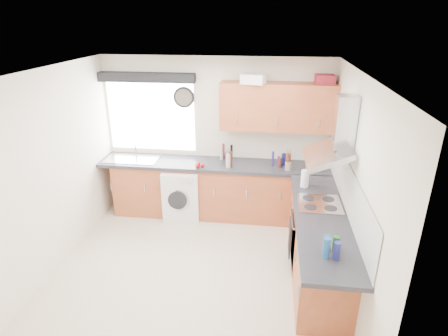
# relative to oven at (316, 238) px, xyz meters

# --- Properties ---
(ground_plane) EXTENTS (3.60, 3.60, 0.00)m
(ground_plane) POSITION_rel_oven_xyz_m (-1.50, -0.30, -0.42)
(ground_plane) COLOR beige
(ceiling) EXTENTS (3.60, 3.60, 0.02)m
(ceiling) POSITION_rel_oven_xyz_m (-1.50, -0.30, 2.08)
(ceiling) COLOR white
(ceiling) RESTS_ON wall_back
(wall_back) EXTENTS (3.60, 0.02, 2.50)m
(wall_back) POSITION_rel_oven_xyz_m (-1.50, 1.50, 0.82)
(wall_back) COLOR silver
(wall_back) RESTS_ON ground_plane
(wall_front) EXTENTS (3.60, 0.02, 2.50)m
(wall_front) POSITION_rel_oven_xyz_m (-1.50, -2.10, 0.82)
(wall_front) COLOR silver
(wall_front) RESTS_ON ground_plane
(wall_left) EXTENTS (0.02, 3.60, 2.50)m
(wall_left) POSITION_rel_oven_xyz_m (-3.30, -0.30, 0.82)
(wall_left) COLOR silver
(wall_left) RESTS_ON ground_plane
(wall_right) EXTENTS (0.02, 3.60, 2.50)m
(wall_right) POSITION_rel_oven_xyz_m (0.30, -0.30, 0.82)
(wall_right) COLOR silver
(wall_right) RESTS_ON ground_plane
(window) EXTENTS (1.40, 0.02, 1.10)m
(window) POSITION_rel_oven_xyz_m (-2.55, 1.49, 1.12)
(window) COLOR white
(window) RESTS_ON wall_back
(window_blind) EXTENTS (1.50, 0.18, 0.14)m
(window_blind) POSITION_rel_oven_xyz_m (-2.55, 1.40, 1.76)
(window_blind) COLOR black
(window_blind) RESTS_ON wall_back
(splashback) EXTENTS (0.01, 3.00, 0.54)m
(splashback) POSITION_rel_oven_xyz_m (0.29, 0.00, 0.75)
(splashback) COLOR white
(splashback) RESTS_ON wall_right
(base_cab_back) EXTENTS (3.00, 0.58, 0.86)m
(base_cab_back) POSITION_rel_oven_xyz_m (-1.60, 1.21, 0.01)
(base_cab_back) COLOR brown
(base_cab_back) RESTS_ON ground_plane
(base_cab_corner) EXTENTS (0.60, 0.60, 0.86)m
(base_cab_corner) POSITION_rel_oven_xyz_m (0.00, 1.20, 0.01)
(base_cab_corner) COLOR brown
(base_cab_corner) RESTS_ON ground_plane
(base_cab_right) EXTENTS (0.58, 2.10, 0.86)m
(base_cab_right) POSITION_rel_oven_xyz_m (0.01, -0.15, 0.01)
(base_cab_right) COLOR brown
(base_cab_right) RESTS_ON ground_plane
(worktop_back) EXTENTS (3.60, 0.62, 0.05)m
(worktop_back) POSITION_rel_oven_xyz_m (-1.50, 1.20, 0.46)
(worktop_back) COLOR #232328
(worktop_back) RESTS_ON base_cab_back
(worktop_right) EXTENTS (0.62, 2.42, 0.05)m
(worktop_right) POSITION_rel_oven_xyz_m (0.00, -0.30, 0.46)
(worktop_right) COLOR #232328
(worktop_right) RESTS_ON base_cab_right
(sink) EXTENTS (0.84, 0.46, 0.10)m
(sink) POSITION_rel_oven_xyz_m (-2.83, 1.20, 0.52)
(sink) COLOR #ACAFB6
(sink) RESTS_ON worktop_back
(oven) EXTENTS (0.56, 0.58, 0.85)m
(oven) POSITION_rel_oven_xyz_m (0.00, 0.00, 0.00)
(oven) COLOR black
(oven) RESTS_ON ground_plane
(hob_plate) EXTENTS (0.52, 0.52, 0.01)m
(hob_plate) POSITION_rel_oven_xyz_m (0.00, 0.00, 0.49)
(hob_plate) COLOR #ACAFB6
(hob_plate) RESTS_ON worktop_right
(extractor_hood) EXTENTS (0.52, 0.78, 0.66)m
(extractor_hood) POSITION_rel_oven_xyz_m (0.10, -0.00, 1.34)
(extractor_hood) COLOR #ACAFB6
(extractor_hood) RESTS_ON wall_right
(upper_cabinets) EXTENTS (1.70, 0.35, 0.70)m
(upper_cabinets) POSITION_rel_oven_xyz_m (-0.55, 1.32, 1.38)
(upper_cabinets) COLOR brown
(upper_cabinets) RESTS_ON wall_back
(washing_machine) EXTENTS (0.63, 0.61, 0.83)m
(washing_machine) POSITION_rel_oven_xyz_m (-2.01, 1.10, -0.01)
(washing_machine) COLOR white
(washing_machine) RESTS_ON ground_plane
(wall_clock) EXTENTS (0.33, 0.04, 0.33)m
(wall_clock) POSITION_rel_oven_xyz_m (-2.00, 1.46, 1.45)
(wall_clock) COLOR black
(wall_clock) RESTS_ON wall_back
(casserole) EXTENTS (0.37, 0.31, 0.14)m
(casserole) POSITION_rel_oven_xyz_m (-0.91, 1.22, 1.79)
(casserole) COLOR white
(casserole) RESTS_ON upper_cabinets
(storage_box) EXTENTS (0.28, 0.24, 0.12)m
(storage_box) POSITION_rel_oven_xyz_m (0.10, 1.38, 1.79)
(storage_box) COLOR #A72231
(storage_box) RESTS_ON upper_cabinets
(utensil_pot) EXTENTS (0.11, 0.11, 0.13)m
(utensil_pot) POSITION_rel_oven_xyz_m (-0.35, 1.05, 0.55)
(utensil_pot) COLOR #7B695D
(utensil_pot) RESTS_ON worktop_back
(kitchen_roll) EXTENTS (0.12, 0.12, 0.23)m
(kitchen_roll) POSITION_rel_oven_xyz_m (-0.15, 0.49, 0.60)
(kitchen_roll) COLOR white
(kitchen_roll) RESTS_ON worktop_right
(tomato_cluster) EXTENTS (0.17, 0.17, 0.06)m
(tomato_cluster) POSITION_rel_oven_xyz_m (-1.69, 1.00, 0.52)
(tomato_cluster) COLOR #A00209
(tomato_cluster) RESTS_ON worktop_back
(jar_0) EXTENTS (0.05, 0.05, 0.11)m
(jar_0) POSITION_rel_oven_xyz_m (-1.40, 1.37, 0.54)
(jar_0) COLOR #A6988D
(jar_0) RESTS_ON worktop_back
(jar_1) EXTENTS (0.06, 0.06, 0.15)m
(jar_1) POSITION_rel_oven_xyz_m (-0.48, 1.15, 0.56)
(jar_1) COLOR #4C1B21
(jar_1) RESTS_ON worktop_back
(jar_2) EXTENTS (0.07, 0.07, 0.26)m
(jar_2) POSITION_rel_oven_xyz_m (-0.36, 1.06, 0.61)
(jar_2) COLOR #521F11
(jar_2) RESTS_ON worktop_back
(jar_3) EXTENTS (0.04, 0.04, 0.25)m
(jar_3) POSITION_rel_oven_xyz_m (-1.24, 1.38, 0.61)
(jar_3) COLOR black
(jar_3) RESTS_ON worktop_back
(jar_4) EXTENTS (0.04, 0.04, 0.26)m
(jar_4) POSITION_rel_oven_xyz_m (-1.37, 1.39, 0.61)
(jar_4) COLOR maroon
(jar_4) RESTS_ON worktop_back
(jar_5) EXTENTS (0.05, 0.05, 0.12)m
(jar_5) POSITION_rel_oven_xyz_m (-1.32, 1.37, 0.54)
(jar_5) COLOR navy
(jar_5) RESTS_ON worktop_back
(jar_6) EXTENTS (0.04, 0.04, 0.23)m
(jar_6) POSITION_rel_oven_xyz_m (-0.58, 1.19, 0.60)
(jar_6) COLOR navy
(jar_6) RESTS_ON worktop_back
(jar_7) EXTENTS (0.07, 0.07, 0.18)m
(jar_7) POSITION_rel_oven_xyz_m (-0.42, 1.26, 0.58)
(jar_7) COLOR #151648
(jar_7) RESTS_ON worktop_back
(jar_8) EXTENTS (0.07, 0.07, 0.22)m
(jar_8) POSITION_rel_oven_xyz_m (-1.25, 1.05, 0.60)
(jar_8) COLOR #AAA191
(jar_8) RESTS_ON worktop_back
(jar_9) EXTENTS (0.06, 0.06, 0.25)m
(jar_9) POSITION_rel_oven_xyz_m (-1.22, 1.06, 0.61)
(jar_9) COLOR #511D11
(jar_9) RESTS_ON worktop_back
(jar_10) EXTENTS (0.04, 0.04, 0.15)m
(jar_10) POSITION_rel_oven_xyz_m (-0.49, 1.20, 0.56)
(jar_10) COLOR #5C1318
(jar_10) RESTS_ON worktop_back
(bottle_0) EXTENTS (0.07, 0.07, 0.18)m
(bottle_0) POSITION_rel_oven_xyz_m (0.04, -1.11, 0.58)
(bottle_0) COLOR navy
(bottle_0) RESTS_ON worktop_right
(bottle_1) EXTENTS (0.07, 0.07, 0.14)m
(bottle_1) POSITION_rel_oven_xyz_m (0.05, -0.95, 0.56)
(bottle_1) COLOR #1D531F
(bottle_1) RESTS_ON worktop_right
(bottle_2) EXTENTS (0.07, 0.07, 0.16)m
(bottle_2) POSITION_rel_oven_xyz_m (-0.04, -0.97, 0.56)
(bottle_2) COLOR navy
(bottle_2) RESTS_ON worktop_right
(bottle_3) EXTENTS (0.07, 0.07, 0.21)m
(bottle_3) POSITION_rel_oven_xyz_m (-0.06, -1.10, 0.59)
(bottle_3) COLOR #1C5186
(bottle_3) RESTS_ON worktop_right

